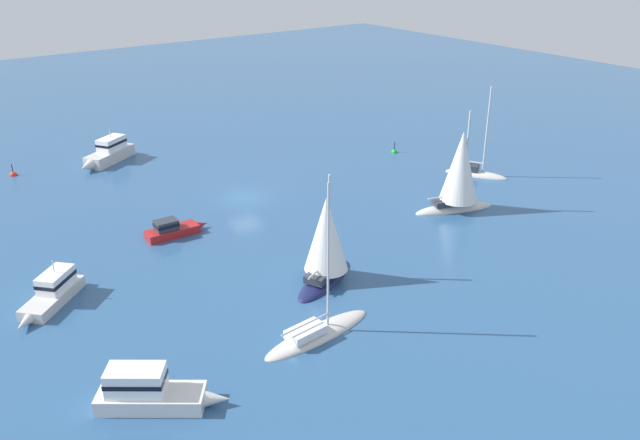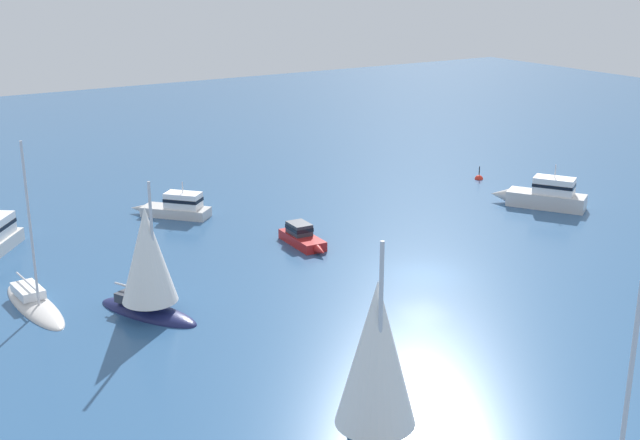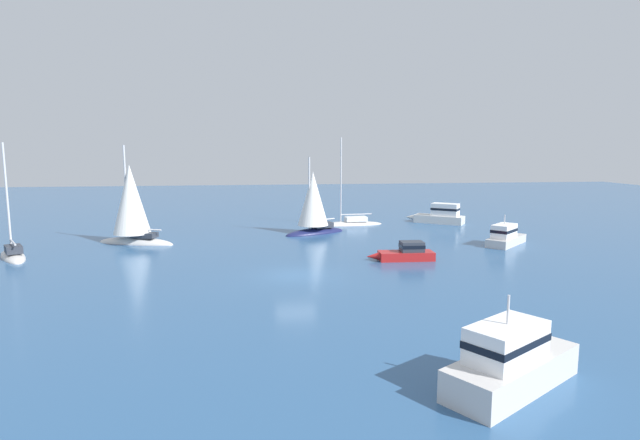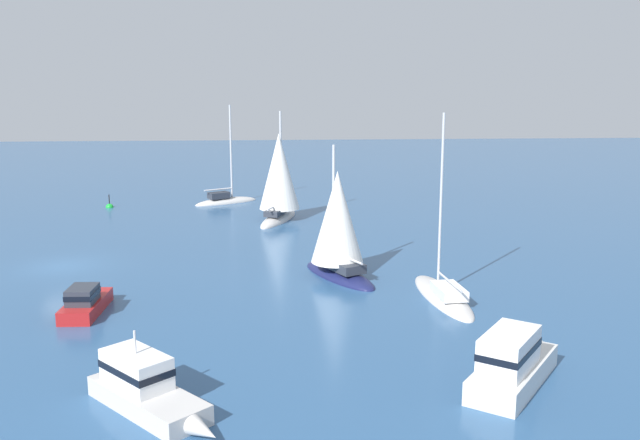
# 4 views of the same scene
# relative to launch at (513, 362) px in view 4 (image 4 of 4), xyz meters

# --- Properties ---
(ground_plane) EXTENTS (160.00, 160.00, 0.00)m
(ground_plane) POSITION_rel_launch_xyz_m (-17.06, -20.25, -0.86)
(ground_plane) COLOR #2D5684
(launch) EXTENTS (5.80, 4.78, 2.12)m
(launch) POSITION_rel_launch_xyz_m (0.00, 0.00, 0.00)
(launch) COLOR silver
(launch) RESTS_ON ground
(motor_cruiser) EXTENTS (5.15, 4.86, 2.55)m
(motor_cruiser) POSITION_rel_launch_xyz_m (0.90, -12.50, -0.15)
(motor_cruiser) COLOR silver
(motor_cruiser) RESTS_ON ground
(motor_cruiser_1) EXTENTS (4.81, 1.62, 1.33)m
(motor_cruiser_1) POSITION_rel_launch_xyz_m (-8.92, -16.91, -0.34)
(motor_cruiser_1) COLOR #B21E1E
(motor_cruiser_1) RESTS_ON ground
(sloop) EXTENTS (4.07, 5.67, 8.74)m
(sloop) POSITION_rel_launch_xyz_m (-36.94, -12.34, -0.68)
(sloop) COLOR silver
(sloop) RESTS_ON ground
(yacht) EXTENTS (7.49, 2.35, 9.31)m
(yacht) POSITION_rel_launch_xyz_m (-9.83, -0.05, -0.73)
(yacht) COLOR silver
(yacht) RESTS_ON ground
(sloop_1) EXTENTS (6.43, 4.46, 7.58)m
(sloop_1) POSITION_rel_launch_xyz_m (-14.04, -4.83, 1.63)
(sloop_1) COLOR #191E4C
(sloop_1) RESTS_ON ground
(ketch) EXTENTS (6.84, 3.87, 8.66)m
(ketch) POSITION_rel_launch_xyz_m (-29.50, -7.82, 2.13)
(ketch) COLOR silver
(ketch) RESTS_ON ground
(mooring_buoy) EXTENTS (0.63, 0.63, 1.39)m
(mooring_buoy) POSITION_rel_launch_xyz_m (-35.49, -21.78, -0.85)
(mooring_buoy) COLOR green
(mooring_buoy) RESTS_ON ground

